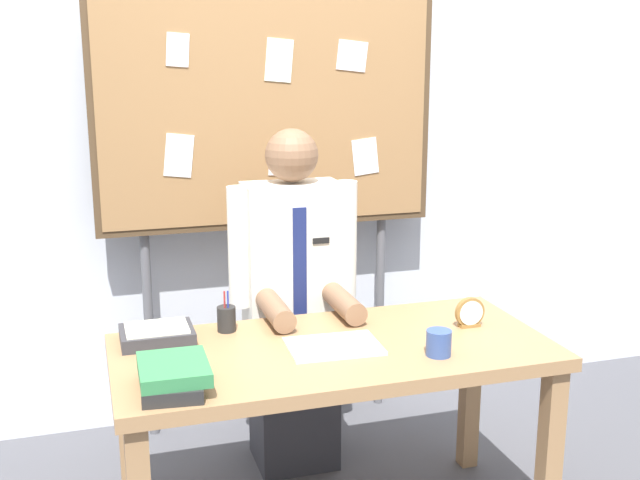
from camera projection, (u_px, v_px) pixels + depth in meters
name	position (u px, v px, depth m)	size (l,w,h in m)	color
back_wall	(258.00, 142.00, 3.74)	(6.40, 0.08, 2.70)	silver
desk	(334.00, 371.00, 2.81)	(1.56, 0.73, 0.75)	#9E754C
person	(294.00, 314.00, 3.32)	(0.55, 0.56, 1.47)	#2D2D33
bulletin_board	(268.00, 111.00, 3.51)	(1.56, 0.09, 2.09)	#4C3823
book_stack	(173.00, 375.00, 2.43)	(0.22, 0.31, 0.09)	#262626
open_notebook	(334.00, 346.00, 2.77)	(0.33, 0.23, 0.01)	#F4EFCC
desk_clock	(470.00, 314.00, 2.97)	(0.12, 0.04, 0.12)	olive
coffee_mug	(439.00, 343.00, 2.69)	(0.09, 0.09, 0.09)	#334C8C
pen_holder	(226.00, 319.00, 2.93)	(0.07, 0.07, 0.16)	#262626
paper_tray	(157.00, 335.00, 2.82)	(0.26, 0.20, 0.06)	#333338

